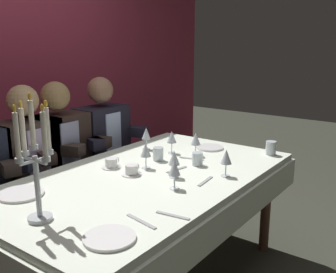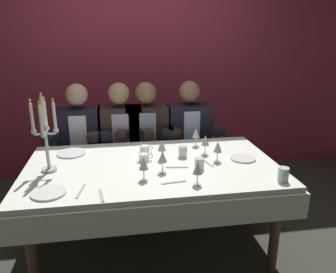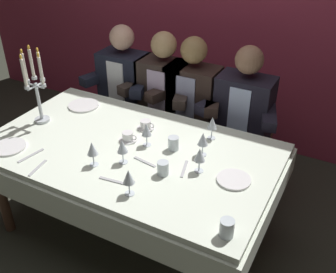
# 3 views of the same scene
# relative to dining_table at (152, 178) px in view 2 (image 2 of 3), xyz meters

# --- Properties ---
(ground_plane) EXTENTS (12.00, 12.00, 0.00)m
(ground_plane) POSITION_rel_dining_table_xyz_m (0.00, 0.00, -0.62)
(ground_plane) COLOR #37392E
(back_wall) EXTENTS (6.00, 0.12, 2.70)m
(back_wall) POSITION_rel_dining_table_xyz_m (0.00, 1.66, 0.73)
(back_wall) COLOR #9B2F48
(back_wall) RESTS_ON ground_plane
(dining_table) EXTENTS (1.94, 1.14, 0.74)m
(dining_table) POSITION_rel_dining_table_xyz_m (0.00, 0.00, 0.00)
(dining_table) COLOR white
(dining_table) RESTS_ON ground_plane
(candelabra) EXTENTS (0.19, 0.19, 0.57)m
(candelabra) POSITION_rel_dining_table_xyz_m (-0.75, -0.00, 0.39)
(candelabra) COLOR silver
(candelabra) RESTS_ON dining_table
(dinner_plate_0) EXTENTS (0.24, 0.24, 0.01)m
(dinner_plate_0) POSITION_rel_dining_table_xyz_m (-0.63, 0.33, 0.13)
(dinner_plate_0) COLOR white
(dinner_plate_0) RESTS_ON dining_table
(dinner_plate_1) EXTENTS (0.20, 0.20, 0.01)m
(dinner_plate_1) POSITION_rel_dining_table_xyz_m (0.72, -0.01, 0.13)
(dinner_plate_1) COLOR white
(dinner_plate_1) RESTS_ON dining_table
(dinner_plate_2) EXTENTS (0.22, 0.22, 0.01)m
(dinner_plate_2) POSITION_rel_dining_table_xyz_m (-0.69, -0.37, 0.13)
(dinner_plate_2) COLOR white
(dinner_plate_2) RESTS_ON dining_table
(wine_glass_0) EXTENTS (0.07, 0.07, 0.16)m
(wine_glass_0) POSITION_rel_dining_table_xyz_m (0.26, -0.39, 0.23)
(wine_glass_0) COLOR silver
(wine_glass_0) RESTS_ON dining_table
(wine_glass_1) EXTENTS (0.07, 0.07, 0.16)m
(wine_glass_1) POSITION_rel_dining_table_xyz_m (0.51, -0.02, 0.23)
(wine_glass_1) COLOR silver
(wine_glass_1) RESTS_ON dining_table
(wine_glass_2) EXTENTS (0.07, 0.07, 0.16)m
(wine_glass_2) POSITION_rel_dining_table_xyz_m (0.43, 0.36, 0.23)
(wine_glass_2) COLOR silver
(wine_glass_2) RESTS_ON dining_table
(wine_glass_3) EXTENTS (0.07, 0.07, 0.16)m
(wine_glass_3) POSITION_rel_dining_table_xyz_m (-0.09, -0.26, 0.23)
(wine_glass_3) COLOR silver
(wine_glass_3) RESTS_ON dining_table
(wine_glass_4) EXTENTS (0.07, 0.07, 0.16)m
(wine_glass_4) POSITION_rel_dining_table_xyz_m (0.46, 0.15, 0.23)
(wine_glass_4) COLOR silver
(wine_glass_4) RESTS_ON dining_table
(wine_glass_5) EXTENTS (0.07, 0.07, 0.16)m
(wine_glass_5) POSITION_rel_dining_table_xyz_m (0.09, 0.08, 0.23)
(wine_glass_5) COLOR silver
(wine_glass_5) RESTS_ON dining_table
(wine_glass_6) EXTENTS (0.07, 0.07, 0.16)m
(wine_glass_6) POSITION_rel_dining_table_xyz_m (0.06, -0.16, 0.23)
(wine_glass_6) COLOR silver
(wine_glass_6) RESTS_ON dining_table
(water_tumbler_0) EXTENTS (0.07, 0.07, 0.09)m
(water_tumbler_0) POSITION_rel_dining_table_xyz_m (0.26, 0.12, 0.16)
(water_tumbler_0) COLOR silver
(water_tumbler_0) RESTS_ON dining_table
(water_tumbler_1) EXTENTS (0.07, 0.07, 0.10)m
(water_tumbler_1) POSITION_rel_dining_table_xyz_m (0.84, -0.43, 0.17)
(water_tumbler_1) COLOR silver
(water_tumbler_1) RESTS_ON dining_table
(water_tumbler_2) EXTENTS (0.07, 0.07, 0.09)m
(water_tumbler_2) POSITION_rel_dining_table_xyz_m (0.33, -0.15, 0.16)
(water_tumbler_2) COLOR silver
(water_tumbler_2) RESTS_ON dining_table
(coffee_cup_0) EXTENTS (0.13, 0.12, 0.06)m
(coffee_cup_0) POSITION_rel_dining_table_xyz_m (-0.03, 0.26, 0.15)
(coffee_cup_0) COLOR white
(coffee_cup_0) RESTS_ON dining_table
(coffee_cup_1) EXTENTS (0.13, 0.12, 0.06)m
(coffee_cup_1) POSITION_rel_dining_table_xyz_m (-0.05, 0.07, 0.15)
(coffee_cup_1) COLOR white
(coffee_cup_1) RESTS_ON dining_table
(spoon_0) EXTENTS (0.06, 0.17, 0.01)m
(spoon_0) POSITION_rel_dining_table_xyz_m (0.42, -0.04, 0.12)
(spoon_0) COLOR #B7B7BC
(spoon_0) RESTS_ON dining_table
(fork_1) EXTENTS (0.17, 0.05, 0.01)m
(fork_1) POSITION_rel_dining_table_xyz_m (0.17, -0.09, 0.12)
(fork_1) COLOR #B7B7BC
(fork_1) RESTS_ON dining_table
(fork_2) EXTENTS (0.04, 0.17, 0.01)m
(fork_2) POSITION_rel_dining_table_xyz_m (-0.37, -0.45, 0.12)
(fork_2) COLOR #B7B7BC
(fork_2) RESTS_ON dining_table
(knife_3) EXTENTS (0.05, 0.19, 0.01)m
(knife_3) POSITION_rel_dining_table_xyz_m (-0.50, -0.37, 0.12)
(knife_3) COLOR #B7B7BC
(knife_3) RESTS_ON dining_table
(fork_4) EXTENTS (0.17, 0.04, 0.01)m
(fork_4) POSITION_rel_dining_table_xyz_m (0.11, -0.34, 0.12)
(fork_4) COLOR #B7B7BC
(fork_4) RESTS_ON dining_table
(seated_diner_0) EXTENTS (0.63, 0.48, 1.24)m
(seated_diner_0) POSITION_rel_dining_table_xyz_m (-0.62, 0.89, 0.11)
(seated_diner_0) COLOR brown
(seated_diner_0) RESTS_ON ground_plane
(seated_diner_1) EXTENTS (0.63, 0.48, 1.24)m
(seated_diner_1) POSITION_rel_dining_table_xyz_m (-0.22, 0.89, 0.11)
(seated_diner_1) COLOR brown
(seated_diner_1) RESTS_ON ground_plane
(seated_diner_2) EXTENTS (0.63, 0.48, 1.24)m
(seated_diner_2) POSITION_rel_dining_table_xyz_m (0.04, 0.89, 0.11)
(seated_diner_2) COLOR brown
(seated_diner_2) RESTS_ON ground_plane
(seated_diner_3) EXTENTS (0.63, 0.48, 1.24)m
(seated_diner_3) POSITION_rel_dining_table_xyz_m (0.48, 0.89, 0.11)
(seated_diner_3) COLOR brown
(seated_diner_3) RESTS_ON ground_plane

